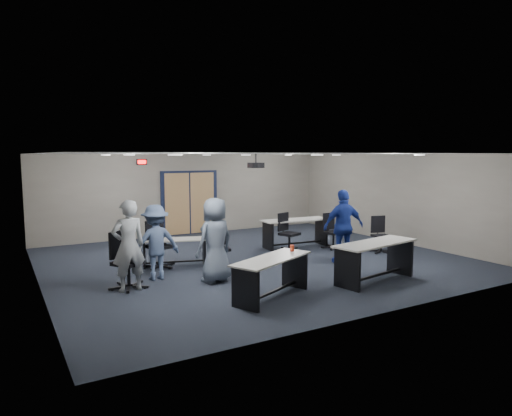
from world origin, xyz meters
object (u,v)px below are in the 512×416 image
chair_back_a (159,245)px  person_navy (344,226)px  table_front_left (272,270)px  table_back_right (295,228)px  person_back (155,242)px  table_front_right (375,255)px  table_back_left (174,247)px  chair_loose_left (128,260)px  chair_back_c (289,232)px  person_gray (128,246)px  chair_back_d (334,231)px  chair_back_b (220,247)px  person_plaid (215,240)px  chair_loose_right (381,235)px

chair_back_a → person_navy: size_ratio=0.61×
table_front_left → chair_back_a: (-1.11, 3.29, 0.03)m
table_back_right → person_back: person_back is taller
person_navy → table_front_right: bearing=83.1°
table_back_left → person_navy: size_ratio=0.92×
table_front_left → table_back_left: 3.40m
chair_loose_left → chair_back_c: bearing=-20.3°
chair_loose_left → person_gray: bearing=-136.0°
table_back_right → chair_back_d: size_ratio=2.03×
chair_back_b → person_plaid: (-0.63, -1.08, 0.41)m
chair_loose_right → table_front_right: bearing=-121.9°
chair_back_a → chair_back_d: size_ratio=1.09×
table_back_right → person_back: 4.81m
chair_back_c → chair_loose_right: chair_back_c is taller
person_gray → person_plaid: (1.75, -0.25, -0.01)m
person_gray → chair_back_c: bearing=-167.1°
person_plaid → person_back: person_plaid is taller
chair_back_c → person_back: (-4.12, -0.97, 0.28)m
chair_loose_left → chair_loose_right: size_ratio=1.17×
chair_back_d → chair_loose_right: size_ratio=1.02×
table_front_right → person_plaid: bearing=141.2°
table_back_left → chair_back_b: 1.15m
table_back_left → chair_back_d: bearing=13.4°
chair_back_c → person_gray: bearing=178.0°
chair_back_d → table_front_right: bearing=-118.5°
chair_loose_right → table_front_left: bearing=-142.3°
table_front_right → table_back_left: size_ratio=1.28×
table_front_right → table_back_right: 3.89m
table_front_right → chair_back_c: 3.44m
chair_back_a → chair_loose_left: 1.74m
table_back_left → person_back: size_ratio=1.05×
person_plaid → table_front_left: bearing=92.1°
chair_loose_left → chair_loose_right: (6.90, -0.03, -0.08)m
table_front_left → chair_back_a: chair_back_a is taller
table_front_right → person_plaid: (-2.95, 1.64, 0.32)m
table_back_left → table_front_right: bearing=-29.2°
table_front_left → table_front_right: bearing=-27.8°
chair_back_b → chair_loose_right: bearing=3.5°
chair_back_d → table_back_right: bearing=133.6°
chair_back_d → table_back_left: bearing=171.8°
chair_back_b → chair_loose_right: size_ratio=0.98×
table_back_left → table_back_right: (3.83, 0.39, 0.11)m
table_front_right → table_back_right: table_front_right is taller
chair_loose_left → person_back: (0.69, 0.41, 0.23)m
chair_loose_right → person_navy: (-1.72, -0.41, 0.42)m
table_front_right → person_navy: bearing=62.9°
person_navy → person_plaid: bearing=10.0°
chair_back_d → person_back: size_ratio=0.63×
table_front_right → chair_back_d: chair_back_d is taller
table_back_right → person_back: (-4.60, -1.37, 0.25)m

